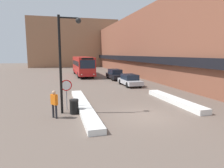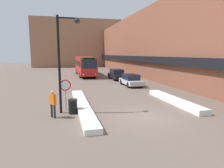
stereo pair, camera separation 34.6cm
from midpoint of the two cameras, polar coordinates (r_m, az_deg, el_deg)
ground_plane at (r=12.79m, az=10.33°, el=-9.07°), size 160.00×160.00×0.00m
building_row_right at (r=38.21m, az=9.18°, el=10.73°), size 5.50×60.00×10.72m
building_backdrop_far at (r=63.43m, az=-9.84°, el=11.34°), size 26.00×8.00×14.04m
snow_bank_left at (r=14.62m, az=-7.78°, el=-6.10°), size 0.90×10.42×0.32m
snow_bank_right at (r=16.67m, az=17.85°, el=-4.48°), size 0.90×7.21×0.39m
city_bus at (r=36.03m, az=-7.48°, el=5.24°), size 2.60×11.85×3.32m
parked_car_front at (r=24.40m, az=5.83°, el=1.14°), size 1.82×4.38×1.38m
parked_car_middle at (r=30.41m, az=1.70°, el=2.78°), size 1.83×4.78×1.54m
stop_sign at (r=14.03m, az=-12.48°, el=-1.17°), size 0.76×0.08×2.11m
street_lamp at (r=13.12m, az=-12.96°, el=8.44°), size 1.46×0.36×6.22m
pedestrian at (r=12.53m, az=-15.81°, el=-4.80°), size 0.44×0.49×1.69m
trash_bin at (r=13.24m, az=-10.39°, el=-6.29°), size 0.59×0.59×0.95m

